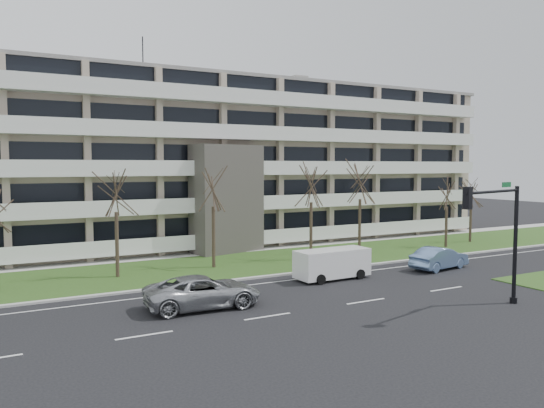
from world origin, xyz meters
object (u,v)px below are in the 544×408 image
white_van (333,261)px  blue_sedan (439,258)px  traffic_signal (500,228)px  silver_pickup (203,292)px

white_van → blue_sedan: bearing=-7.9°
traffic_signal → silver_pickup: bearing=137.0°
silver_pickup → white_van: 10.18m
blue_sedan → traffic_signal: bearing=140.5°
blue_sedan → white_van: 8.51m
white_van → traffic_signal: size_ratio=0.78×
silver_pickup → traffic_signal: 15.38m
blue_sedan → traffic_signal: (-5.28, -9.03, 3.39)m
blue_sedan → traffic_signal: 10.99m
silver_pickup → blue_sedan: 18.39m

